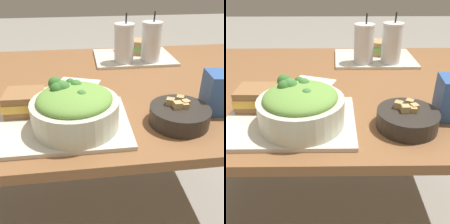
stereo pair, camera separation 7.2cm
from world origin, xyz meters
TOP-DOWN VIEW (x-y plane):
  - ground_plane at (0.00, 0.00)m, footprint 12.00×12.00m
  - dining_table at (0.00, 0.00)m, footprint 1.47×0.96m
  - tray_near at (-0.16, -0.29)m, footprint 0.37×0.28m
  - tray_far at (0.16, 0.28)m, footprint 0.37×0.28m
  - salad_bowl at (-0.12, -0.31)m, footprint 0.23×0.23m
  - soup_bowl at (0.17, -0.32)m, footprint 0.17×0.17m
  - sandwich_near at (-0.27, -0.21)m, footprint 0.12×0.11m
  - baguette_near at (-0.20, -0.19)m, footprint 0.14×0.09m
  - sandwich_far at (0.23, 0.32)m, footprint 0.15×0.14m
  - baguette_far at (0.15, 0.39)m, footprint 0.11×0.08m
  - drink_cup_dark at (0.10, 0.21)m, footprint 0.09×0.09m
  - drink_cup_red at (0.22, 0.21)m, footprint 0.09×0.09m
  - napkin_folded at (-0.11, -0.00)m, footprint 0.18×0.15m

SIDE VIEW (x-z plane):
  - ground_plane at x=0.00m, z-range 0.00..0.00m
  - dining_table at x=0.00m, z-range 0.28..1.03m
  - napkin_folded at x=-0.11m, z-range 0.75..0.75m
  - tray_near at x=-0.16m, z-range 0.75..0.76m
  - tray_far at x=0.16m, z-range 0.75..0.76m
  - soup_bowl at x=0.17m, z-range 0.74..0.81m
  - baguette_near at x=-0.20m, z-range 0.76..0.82m
  - baguette_far at x=0.15m, z-range 0.76..0.82m
  - sandwich_far at x=0.23m, z-range 0.76..0.82m
  - sandwich_near at x=-0.27m, z-range 0.76..0.82m
  - salad_bowl at x=-0.12m, z-range 0.75..0.87m
  - drink_cup_dark at x=0.10m, z-range 0.73..0.94m
  - drink_cup_red at x=0.22m, z-range 0.73..0.95m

